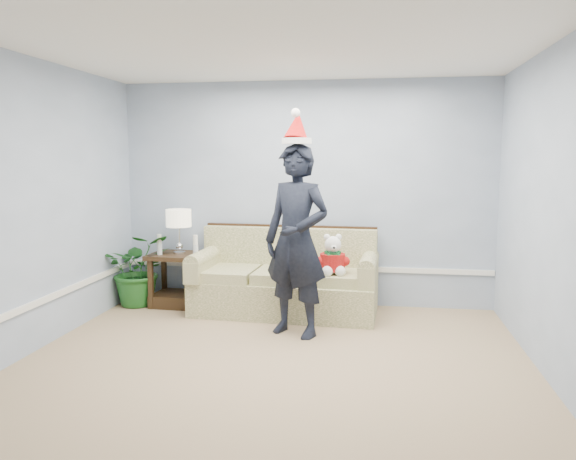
{
  "coord_description": "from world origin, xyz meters",
  "views": [
    {
      "loc": [
        0.87,
        -4.24,
        1.79
      ],
      "look_at": [
        -0.06,
        1.55,
        1.03
      ],
      "focal_mm": 35.0,
      "sensor_mm": 36.0,
      "label": 1
    }
  ],
  "objects_px": {
    "side_table": "(179,285)",
    "houseplant": "(139,269)",
    "sofa": "(286,282)",
    "man": "(297,241)",
    "teddy_bear": "(332,260)",
    "table_lamp": "(179,220)"
  },
  "relations": [
    {
      "from": "side_table",
      "to": "houseplant",
      "type": "distance_m",
      "value": 0.52
    },
    {
      "from": "sofa",
      "to": "side_table",
      "type": "bearing_deg",
      "value": 179.48
    },
    {
      "from": "sofa",
      "to": "man",
      "type": "xyz_separation_m",
      "value": [
        0.25,
        -0.82,
        0.62
      ]
    },
    {
      "from": "teddy_bear",
      "to": "table_lamp",
      "type": "bearing_deg",
      "value": 159.52
    },
    {
      "from": "side_table",
      "to": "houseplant",
      "type": "xyz_separation_m",
      "value": [
        -0.48,
        -0.06,
        0.19
      ]
    },
    {
      "from": "sofa",
      "to": "teddy_bear",
      "type": "bearing_deg",
      "value": -19.98
    },
    {
      "from": "sofa",
      "to": "table_lamp",
      "type": "distance_m",
      "value": 1.48
    },
    {
      "from": "side_table",
      "to": "sofa",
      "type": "bearing_deg",
      "value": -3.23
    },
    {
      "from": "houseplant",
      "to": "man",
      "type": "relative_size",
      "value": 0.46
    },
    {
      "from": "side_table",
      "to": "man",
      "type": "bearing_deg",
      "value": -29.61
    },
    {
      "from": "houseplant",
      "to": "teddy_bear",
      "type": "bearing_deg",
      "value": -6.13
    },
    {
      "from": "side_table",
      "to": "table_lamp",
      "type": "distance_m",
      "value": 0.8
    },
    {
      "from": "side_table",
      "to": "table_lamp",
      "type": "xyz_separation_m",
      "value": [
        0.03,
        -0.01,
        0.8
      ]
    },
    {
      "from": "man",
      "to": "teddy_bear",
      "type": "distance_m",
      "value": 0.73
    },
    {
      "from": "side_table",
      "to": "man",
      "type": "relative_size",
      "value": 0.35
    },
    {
      "from": "side_table",
      "to": "houseplant",
      "type": "height_order",
      "value": "houseplant"
    },
    {
      "from": "table_lamp",
      "to": "teddy_bear",
      "type": "height_order",
      "value": "table_lamp"
    },
    {
      "from": "table_lamp",
      "to": "man",
      "type": "bearing_deg",
      "value": -29.68
    },
    {
      "from": "sofa",
      "to": "side_table",
      "type": "relative_size",
      "value": 3.12
    },
    {
      "from": "side_table",
      "to": "man",
      "type": "distance_m",
      "value": 1.95
    },
    {
      "from": "side_table",
      "to": "teddy_bear",
      "type": "height_order",
      "value": "teddy_bear"
    },
    {
      "from": "table_lamp",
      "to": "teddy_bear",
      "type": "bearing_deg",
      "value": -9.08
    }
  ]
}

